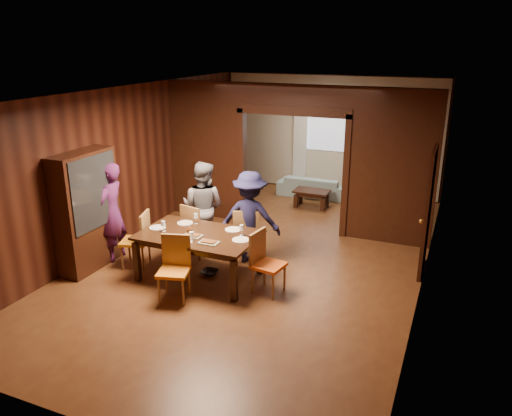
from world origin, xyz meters
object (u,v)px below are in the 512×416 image
at_px(person_purple, 111,212).
at_px(sofa, 314,186).
at_px(dining_table, 199,256).
at_px(person_navy, 250,217).
at_px(chair_near, 174,270).
at_px(chair_left, 135,239).
at_px(hutch, 87,211).
at_px(coffee_table, 311,199).
at_px(chair_far_l, 198,229).
at_px(chair_far_r, 247,234).
at_px(chair_right, 269,263).
at_px(person_grey, 203,207).

relative_size(person_purple, sofa, 1.00).
xyz_separation_m(sofa, dining_table, (-0.44, -5.00, 0.13)).
xyz_separation_m(person_navy, chair_near, (-0.49, -1.70, -0.32)).
bearing_deg(sofa, chair_left, 72.07).
bearing_deg(dining_table, hutch, -169.52).
relative_size(coffee_table, chair_far_l, 0.82).
distance_m(person_navy, hutch, 2.72).
relative_size(person_purple, chair_near, 1.80).
bearing_deg(person_navy, chair_near, 63.88).
bearing_deg(chair_far_r, dining_table, 45.31).
relative_size(person_navy, chair_left, 1.67).
height_order(chair_left, chair_near, same).
distance_m(chair_left, chair_right, 2.44).
height_order(person_navy, chair_far_l, person_navy).
height_order(person_grey, chair_left, person_grey).
bearing_deg(coffee_table, sofa, 103.17).
relative_size(chair_left, hutch, 0.48).
xyz_separation_m(chair_far_l, chair_far_r, (0.88, 0.15, 0.00)).
distance_m(person_grey, chair_left, 1.33).
xyz_separation_m(person_purple, chair_right, (2.96, -0.09, -0.39)).
height_order(chair_right, chair_far_l, same).
bearing_deg(hutch, chair_left, 23.77).
bearing_deg(coffee_table, chair_far_l, -107.63).
distance_m(sofa, chair_far_l, 4.32).
xyz_separation_m(coffee_table, hutch, (-2.53, -4.52, 0.80)).
xyz_separation_m(person_grey, chair_near, (0.47, -1.79, -0.36)).
xyz_separation_m(person_purple, chair_far_l, (1.29, 0.73, -0.39)).
relative_size(chair_far_l, chair_near, 1.00).
xyz_separation_m(person_purple, coffee_table, (2.36, 4.12, -0.67)).
height_order(sofa, chair_left, chair_left).
relative_size(sofa, chair_far_l, 1.79).
height_order(chair_right, hutch, hutch).
bearing_deg(chair_right, chair_far_r, 47.96).
xyz_separation_m(chair_right, chair_far_l, (-1.67, 0.83, 0.00)).
relative_size(person_navy, coffee_table, 2.02).
bearing_deg(chair_left, chair_right, 72.61).
bearing_deg(person_navy, person_grey, -15.12).
height_order(chair_far_r, hutch, hutch).
bearing_deg(sofa, person_grey, 77.72).
height_order(person_purple, chair_far_r, person_purple).
bearing_deg(chair_right, chair_far_l, 72.56).
xyz_separation_m(chair_left, chair_near, (1.23, -0.75, 0.00)).
height_order(person_grey, person_navy, person_grey).
bearing_deg(chair_left, coffee_table, 138.97).
distance_m(chair_far_l, hutch, 1.92).
height_order(person_grey, chair_far_r, person_grey).
height_order(person_grey, sofa, person_grey).
bearing_deg(person_navy, coffee_table, -102.23).
xyz_separation_m(person_navy, chair_left, (-1.72, -0.95, -0.32)).
height_order(sofa, dining_table, dining_table).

